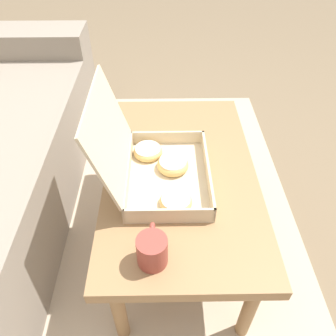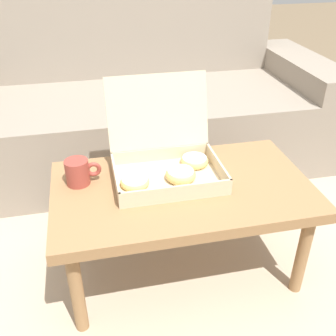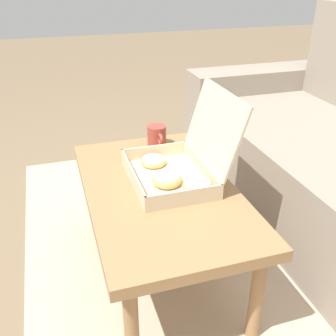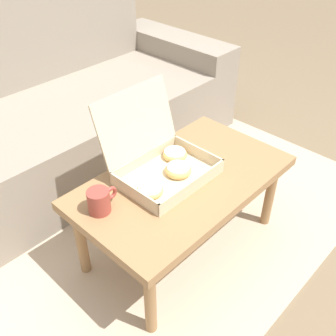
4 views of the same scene
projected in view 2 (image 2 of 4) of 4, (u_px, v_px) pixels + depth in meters
name	position (u px, v px, depth m)	size (l,w,h in m)	color
ground_plane	(173.00, 246.00, 1.70)	(12.00, 12.00, 0.00)	#756047
area_rug	(160.00, 205.00, 1.94)	(2.25, 1.92, 0.01)	tan
couch	(140.00, 107.00, 2.25)	(2.13, 0.88, 0.94)	gray
coffee_table	(182.00, 196.00, 1.40)	(0.91, 0.53, 0.40)	#997047
pastry_box	(168.00, 159.00, 1.42)	(0.38, 0.36, 0.32)	beige
coffee_mug	(78.00, 172.00, 1.37)	(0.13, 0.08, 0.09)	#993D33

